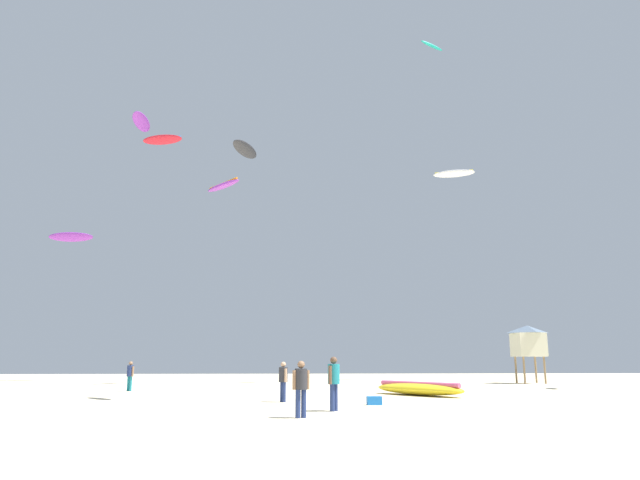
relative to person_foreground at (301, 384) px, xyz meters
The scene contains 15 objects.
ground_plane 6.37m from the person_foreground, 77.79° to the right, with size 120.00×120.00×0.00m, color beige.
person_foreground is the anchor object (origin of this frame).
person_midground 6.59m from the person_foreground, 94.72° to the left, with size 0.36×0.48×1.61m.
person_left 2.53m from the person_foreground, 62.35° to the left, with size 0.41×0.51×1.79m.
person_right 17.74m from the person_foreground, 120.35° to the left, with size 0.44×0.36×1.60m.
kite_grounded_near 12.15m from the person_foreground, 60.39° to the left, with size 4.30×5.27×0.65m.
lifeguard_tower 29.58m from the person_foreground, 54.11° to the left, with size 2.30×2.30×4.15m.
cooler_box 5.70m from the person_foreground, 58.57° to the left, with size 0.56×0.36×0.32m, color blue.
kite_aloft_0 38.15m from the person_foreground, 120.94° to the left, with size 3.93×1.47×0.92m.
kite_aloft_1 37.97m from the person_foreground, 110.50° to the left, with size 3.83×2.01×0.85m.
kite_aloft_2 37.73m from the person_foreground, 64.65° to the left, with size 3.77×2.20×0.65m.
kite_aloft_3 12.27m from the person_foreground, 113.13° to the left, with size 2.06×2.31×0.42m.
kite_aloft_4 32.25m from the person_foreground, 115.82° to the left, with size 1.12×3.71×0.76m.
kite_aloft_6 29.18m from the person_foreground, 98.73° to the left, with size 2.35×3.89×0.91m.
kite_aloft_7 36.74m from the person_foreground, 65.09° to the left, with size 2.42×1.94×0.59m.
Camera 1 is at (-1.85, -11.57, 1.70)m, focal length 32.29 mm.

